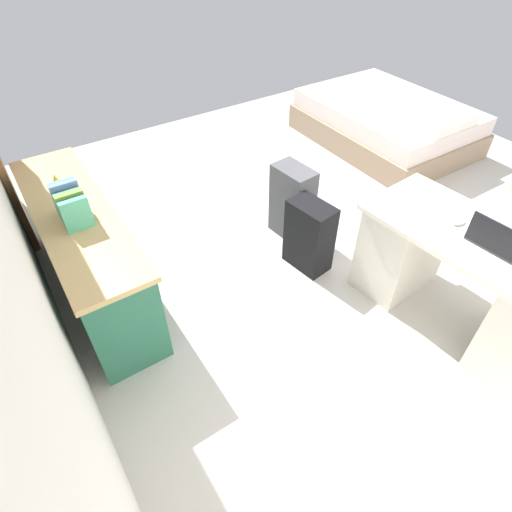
{
  "coord_description": "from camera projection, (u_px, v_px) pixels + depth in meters",
  "views": [
    {
      "loc": [
        -2.07,
        2.27,
        2.41
      ],
      "look_at": [
        -0.42,
        1.17,
        0.6
      ],
      "focal_mm": 29.51,
      "sensor_mm": 36.0,
      "label": 1
    }
  ],
  "objects": [
    {
      "name": "ground_plane",
      "position": [
        338.0,
        231.0,
        3.83
      ],
      "size": [
        5.84,
        5.84,
        0.0
      ],
      "primitive_type": "plane",
      "color": "beige"
    },
    {
      "name": "desk",
      "position": [
        463.0,
        280.0,
        2.82
      ],
      "size": [
        1.49,
        0.77,
        0.75
      ],
      "color": "silver",
      "rests_on": "ground_plane"
    },
    {
      "name": "credenza",
      "position": [
        87.0,
        253.0,
        3.05
      ],
      "size": [
        1.8,
        0.48,
        0.75
      ],
      "color": "#28664C",
      "rests_on": "ground_plane"
    },
    {
      "name": "bed",
      "position": [
        386.0,
        123.0,
        4.94
      ],
      "size": [
        1.91,
        1.42,
        0.58
      ],
      "color": "gray",
      "rests_on": "ground_plane"
    },
    {
      "name": "suitcase_black",
      "position": [
        309.0,
        236.0,
        3.31
      ],
      "size": [
        0.39,
        0.27,
        0.59
      ],
      "primitive_type": "cube",
      "rotation": [
        0.0,
        0.0,
        0.14
      ],
      "color": "black",
      "rests_on": "ground_plane"
    },
    {
      "name": "suitcase_spare_grey",
      "position": [
        292.0,
        202.0,
        3.59
      ],
      "size": [
        0.38,
        0.25,
        0.66
      ],
      "primitive_type": "cube",
      "rotation": [
        0.0,
        0.0,
        0.1
      ],
      "color": "#4C4C51",
      "rests_on": "ground_plane"
    },
    {
      "name": "laptop",
      "position": [
        496.0,
        241.0,
        2.49
      ],
      "size": [
        0.33,
        0.24,
        0.21
      ],
      "color": "#333338",
      "rests_on": "desk"
    },
    {
      "name": "computer_mouse",
      "position": [
        459.0,
        221.0,
        2.69
      ],
      "size": [
        0.07,
        0.1,
        0.03
      ],
      "primitive_type": "ellipsoid",
      "rotation": [
        0.0,
        0.0,
        0.08
      ],
      "color": "white",
      "rests_on": "desk"
    },
    {
      "name": "book_row",
      "position": [
        72.0,
        205.0,
        2.66
      ],
      "size": [
        0.28,
        0.17,
        0.23
      ],
      "color": "#53BA91",
      "rests_on": "credenza"
    },
    {
      "name": "figurine_small",
      "position": [
        56.0,
        181.0,
        2.97
      ],
      "size": [
        0.08,
        0.08,
        0.11
      ],
      "primitive_type": "cone",
      "color": "gold",
      "rests_on": "credenza"
    }
  ]
}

